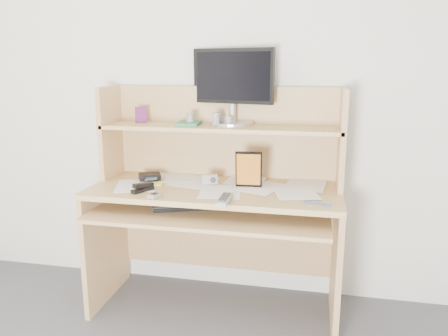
% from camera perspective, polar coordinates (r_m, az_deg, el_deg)
% --- Properties ---
extents(back_wall, '(3.60, 0.04, 2.50)m').
position_cam_1_polar(back_wall, '(2.68, 0.28, 9.60)').
color(back_wall, silver).
rests_on(back_wall, floor).
extents(desk, '(1.40, 0.70, 1.30)m').
position_cam_1_polar(desk, '(2.54, -0.81, -3.30)').
color(desk, tan).
rests_on(desk, floor).
extents(paper_clutter, '(1.32, 0.54, 0.01)m').
position_cam_1_polar(paper_clutter, '(2.45, -1.23, -2.50)').
color(paper_clutter, white).
rests_on(paper_clutter, desk).
extents(keyboard, '(0.45, 0.30, 0.03)m').
position_cam_1_polar(keyboard, '(2.44, -4.29, -4.78)').
color(keyboard, black).
rests_on(keyboard, desk).
extents(tv_remote, '(0.05, 0.19, 0.02)m').
position_cam_1_polar(tv_remote, '(2.18, 0.07, -4.12)').
color(tv_remote, '#989894').
rests_on(tv_remote, paper_clutter).
extents(flip_phone, '(0.06, 0.09, 0.02)m').
position_cam_1_polar(flip_phone, '(2.29, -8.99, -3.42)').
color(flip_phone, '#AFAFB1').
rests_on(flip_phone, paper_clutter).
extents(stapler, '(0.10, 0.14, 0.04)m').
position_cam_1_polar(stapler, '(2.41, -10.59, -2.45)').
color(stapler, black).
rests_on(stapler, paper_clutter).
extents(wallet, '(0.16, 0.15, 0.03)m').
position_cam_1_polar(wallet, '(2.65, -9.68, -1.07)').
color(wallet, black).
rests_on(wallet, paper_clutter).
extents(sticky_note_pad, '(0.08, 0.08, 0.01)m').
position_cam_1_polar(sticky_note_pad, '(2.54, -8.80, -2.07)').
color(sticky_note_pad, yellow).
rests_on(sticky_note_pad, desk).
extents(digital_camera, '(0.09, 0.06, 0.05)m').
position_cam_1_polar(digital_camera, '(2.51, -1.90, -1.47)').
color(digital_camera, '#AAAAAC').
rests_on(digital_camera, paper_clutter).
extents(game_case, '(0.15, 0.03, 0.21)m').
position_cam_1_polar(game_case, '(2.41, 3.25, -0.18)').
color(game_case, black).
rests_on(game_case, paper_clutter).
extents(blue_pen, '(0.14, 0.04, 0.01)m').
position_cam_1_polar(blue_pen, '(2.19, 12.10, -4.52)').
color(blue_pen, '#1746AE').
rests_on(blue_pen, paper_clutter).
extents(card_box, '(0.07, 0.05, 0.10)m').
position_cam_1_polar(card_box, '(2.71, -10.80, 6.85)').
color(card_box, maroon).
rests_on(card_box, desk).
extents(shelf_book, '(0.14, 0.19, 0.02)m').
position_cam_1_polar(shelf_book, '(2.57, -4.63, 5.84)').
color(shelf_book, '#307A45').
rests_on(shelf_book, desk).
extents(chip_stack_a, '(0.05, 0.05, 0.06)m').
position_cam_1_polar(chip_stack_a, '(2.58, -0.59, 6.35)').
color(chip_stack_a, black).
rests_on(chip_stack_a, desk).
extents(chip_stack_b, '(0.05, 0.05, 0.07)m').
position_cam_1_polar(chip_stack_b, '(2.56, -4.44, 6.41)').
color(chip_stack_b, white).
rests_on(chip_stack_b, desk).
extents(chip_stack_c, '(0.06, 0.06, 0.06)m').
position_cam_1_polar(chip_stack_c, '(2.52, 0.62, 6.18)').
color(chip_stack_c, black).
rests_on(chip_stack_c, desk).
extents(chip_stack_d, '(0.05, 0.05, 0.08)m').
position_cam_1_polar(chip_stack_d, '(2.51, -1.07, 6.39)').
color(chip_stack_d, white).
rests_on(chip_stack_d, desk).
extents(monitor, '(0.50, 0.25, 0.44)m').
position_cam_1_polar(monitor, '(2.58, 1.14, 10.88)').
color(monitor, '#BCBBC1').
rests_on(monitor, desk).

